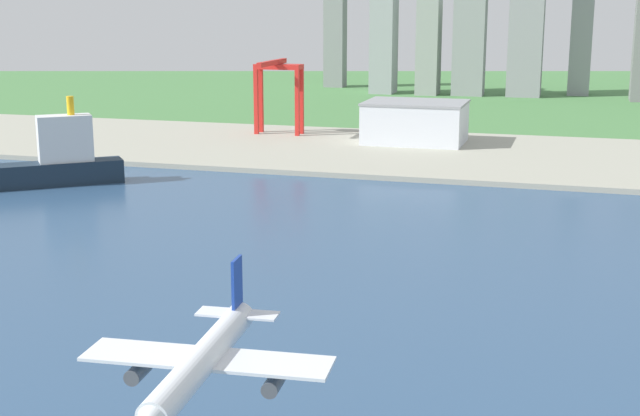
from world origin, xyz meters
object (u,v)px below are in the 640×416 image
at_px(cargo_ship, 55,160).
at_px(warehouse_main, 415,122).
at_px(airplane_landing, 201,362).
at_px(port_crane_red, 278,80).

height_order(cargo_ship, warehouse_main, cargo_ship).
relative_size(airplane_landing, port_crane_red, 1.05).
xyz_separation_m(airplane_landing, warehouse_main, (-33.12, 353.35, -10.44)).
bearing_deg(port_crane_red, cargo_ship, -107.17).
bearing_deg(port_crane_red, airplane_landing, -72.66).
relative_size(airplane_landing, cargo_ship, 0.80).
bearing_deg(airplane_landing, warehouse_main, 95.35).
bearing_deg(port_crane_red, warehouse_main, -5.53).
distance_m(cargo_ship, warehouse_main, 191.33).
distance_m(cargo_ship, port_crane_red, 159.91).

